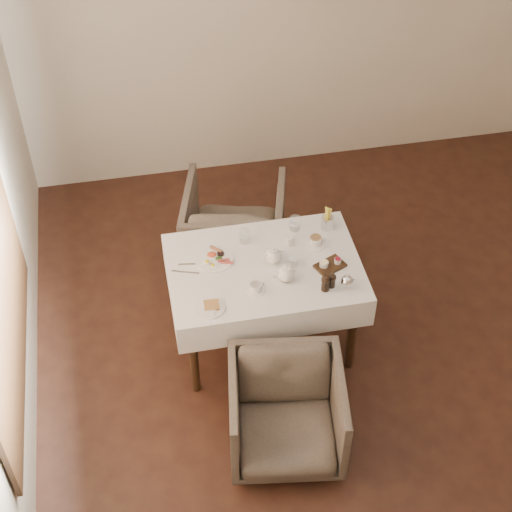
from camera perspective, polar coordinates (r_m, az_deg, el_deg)
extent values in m
plane|color=black|center=(5.61, 7.76, -8.22)|extent=(5.00, 5.00, 0.00)
plane|color=beige|center=(6.55, 2.50, 17.29)|extent=(4.50, 0.00, 4.50)
cube|color=black|center=(5.20, 0.62, -1.02)|extent=(1.20, 0.80, 0.04)
cube|color=white|center=(5.26, 0.61, -1.65)|extent=(1.28, 0.88, 0.23)
cylinder|color=black|center=(5.65, -5.47, -1.99)|extent=(0.06, 0.06, 0.70)
cylinder|color=black|center=(5.80, 5.16, -0.52)|extent=(0.06, 0.06, 0.70)
cylinder|color=black|center=(5.21, -4.54, -7.31)|extent=(0.06, 0.06, 0.70)
cylinder|color=black|center=(5.36, 7.01, -5.55)|extent=(0.06, 0.06, 0.70)
imported|color=#473E34|center=(4.96, 2.20, -11.35)|extent=(0.80, 0.82, 0.66)
imported|color=#473E34|center=(6.06, -1.58, 2.11)|extent=(0.92, 0.94, 0.70)
cylinder|color=white|center=(5.22, -3.07, -0.24)|extent=(0.26, 0.26, 0.01)
ellipsoid|color=#C84524|center=(5.24, -3.25, 0.16)|extent=(0.06, 0.06, 0.02)
cylinder|color=brown|center=(5.27, -2.92, 0.49)|extent=(0.08, 0.08, 0.02)
cylinder|color=black|center=(5.24, -2.59, 0.16)|extent=(0.05, 0.05, 0.01)
cube|color=#A72729|center=(5.19, -2.26, -0.40)|extent=(0.09, 0.05, 0.01)
ellipsoid|color=#264C19|center=(5.22, -2.72, -0.15)|extent=(0.05, 0.04, 0.02)
cylinder|color=white|center=(4.93, -3.35, -3.77)|extent=(0.19, 0.19, 0.01)
cube|color=olive|center=(4.92, -3.25, -3.58)|extent=(0.10, 0.09, 0.01)
cube|color=white|center=(4.91, -3.68, -3.96)|extent=(0.15, 0.14, 0.02)
cylinder|color=white|center=(5.31, 2.44, 1.13)|extent=(0.07, 0.07, 0.07)
cylinder|color=white|center=(5.02, -0.04, -2.50)|extent=(0.12, 0.12, 0.01)
cylinder|color=white|center=(5.00, -0.04, -2.27)|extent=(0.10, 0.10, 0.05)
cylinder|color=#A57C4A|center=(4.98, -0.04, -2.08)|extent=(0.07, 0.07, 0.00)
cylinder|color=white|center=(5.34, 4.33, 0.87)|extent=(0.14, 0.14, 0.01)
cylinder|color=white|center=(5.32, 4.35, 1.13)|extent=(0.10, 0.10, 0.06)
cylinder|color=#A57C4A|center=(5.30, 4.37, 1.35)|extent=(0.08, 0.08, 0.00)
cylinder|color=silver|center=(5.32, -0.83, 1.46)|extent=(0.09, 0.09, 0.10)
cylinder|color=silver|center=(5.16, 2.71, -0.26)|extent=(0.08, 0.08, 0.09)
cylinder|color=silver|center=(5.42, 2.85, 2.39)|extent=(0.08, 0.08, 0.10)
cube|color=black|center=(5.19, 5.41, -0.71)|extent=(0.23, 0.20, 0.02)
cylinder|color=white|center=(5.17, 4.97, -0.58)|extent=(0.06, 0.06, 0.03)
cylinder|color=maroon|center=(5.19, 5.97, -0.35)|extent=(0.05, 0.05, 0.03)
cylinder|color=silver|center=(5.44, 5.19, 2.45)|extent=(0.08, 0.08, 0.10)
cube|color=silver|center=(5.21, -4.68, -0.60)|extent=(0.18, 0.04, 0.00)
cube|color=silver|center=(5.16, -5.16, -1.17)|extent=(0.18, 0.07, 0.00)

